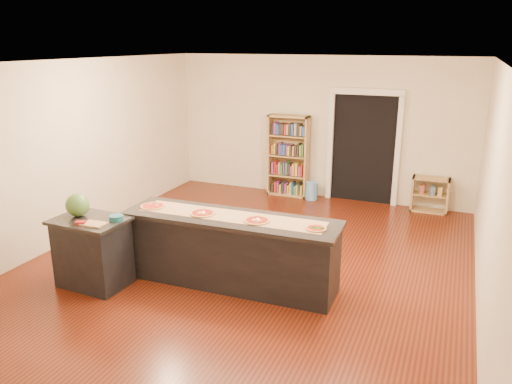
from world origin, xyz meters
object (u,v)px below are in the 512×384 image
at_px(waste_bin, 312,191).
at_px(watermelon, 78,205).
at_px(low_shelf, 430,195).
at_px(bookshelf, 288,156).
at_px(kitchen_island, 231,250).
at_px(side_counter, 93,252).

bearing_deg(waste_bin, watermelon, -111.34).
bearing_deg(low_shelf, watermelon, -130.68).
bearing_deg(low_shelf, waste_bin, -177.16).
distance_m(bookshelf, watermelon, 4.84).
bearing_deg(kitchen_island, low_shelf, 59.85).
bearing_deg(bookshelf, waste_bin, -11.10).
relative_size(bookshelf, watermelon, 5.55).
xyz_separation_m(bookshelf, low_shelf, (2.78, 0.00, -0.49)).
relative_size(low_shelf, waste_bin, 1.83).
xyz_separation_m(kitchen_island, low_shelf, (2.19, 4.01, -0.14)).
height_order(kitchen_island, low_shelf, kitchen_island).
bearing_deg(waste_bin, low_shelf, 2.84).
distance_m(low_shelf, waste_bin, 2.24).
height_order(kitchen_island, watermelon, watermelon).
distance_m(side_counter, watermelon, 0.63).
relative_size(kitchen_island, waste_bin, 7.81).
relative_size(side_counter, waste_bin, 2.55).
bearing_deg(watermelon, low_shelf, 49.32).
bearing_deg(low_shelf, bookshelf, -179.90).
distance_m(side_counter, bookshelf, 4.83).
bearing_deg(low_shelf, side_counter, -129.06).
relative_size(bookshelf, waste_bin, 4.57).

